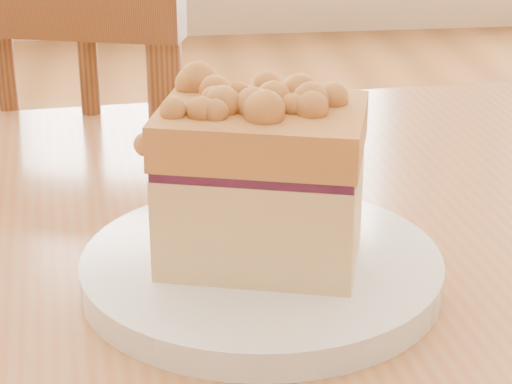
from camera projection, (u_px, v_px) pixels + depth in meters
cafe_chair_main at (76, 298)px, 1.26m from camera, size 0.50×0.50×0.89m
plate at (261, 271)px, 0.67m from camera, size 0.24×0.24×0.02m
cake_slice at (259, 176)px, 0.64m from camera, size 0.15×0.13×0.12m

